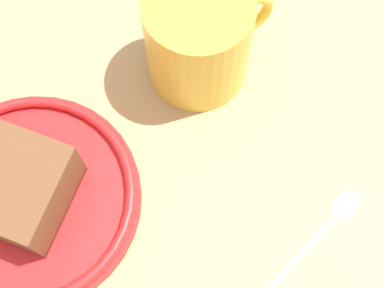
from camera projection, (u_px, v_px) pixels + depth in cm
name	position (u px, v px, depth cm)	size (l,w,h in cm)	color
ground_plane	(111.00, 171.00, 52.21)	(112.76, 112.76, 2.03)	tan
small_plate	(30.00, 198.00, 49.26)	(18.94, 18.94, 2.10)	red
cake_slice	(17.00, 188.00, 46.54)	(8.46, 7.88, 5.62)	#472814
tea_mug	(199.00, 38.00, 49.43)	(10.37, 10.01, 10.78)	gold
teaspoon	(329.00, 223.00, 49.23)	(12.71, 6.77, 0.80)	silver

